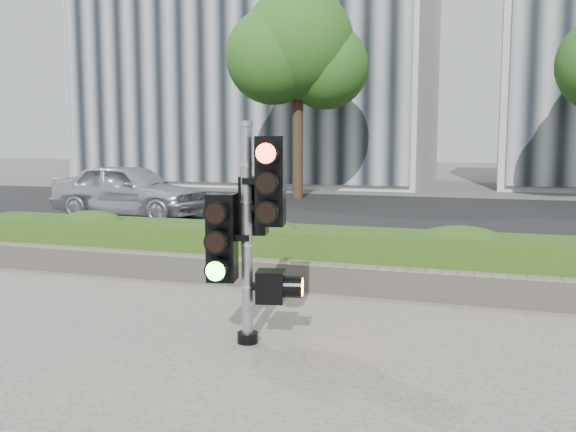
# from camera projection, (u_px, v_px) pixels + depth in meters

# --- Properties ---
(ground) EXTENTS (120.00, 120.00, 0.00)m
(ground) POSITION_uv_depth(u_px,v_px,m) (283.00, 340.00, 5.83)
(ground) COLOR #51514C
(ground) RESTS_ON ground
(road) EXTENTS (60.00, 13.00, 0.02)m
(road) POSITION_uv_depth(u_px,v_px,m) (414.00, 219.00, 15.24)
(road) COLOR black
(road) RESTS_ON ground
(curb) EXTENTS (60.00, 0.25, 0.12)m
(curb) POSITION_uv_depth(u_px,v_px,m) (354.00, 270.00, 8.79)
(curb) COLOR gray
(curb) RESTS_ON ground
(stone_wall) EXTENTS (12.00, 0.32, 0.34)m
(stone_wall) POSITION_uv_depth(u_px,v_px,m) (333.00, 278.00, 7.59)
(stone_wall) COLOR gray
(stone_wall) RESTS_ON sidewalk
(hedge) EXTENTS (12.00, 1.00, 0.68)m
(hedge) POSITION_uv_depth(u_px,v_px,m) (345.00, 256.00, 8.19)
(hedge) COLOR #557C26
(hedge) RESTS_ON sidewalk
(building_left) EXTENTS (16.00, 9.00, 15.00)m
(building_left) POSITION_uv_depth(u_px,v_px,m) (263.00, 27.00, 29.45)
(building_left) COLOR #B7B7B2
(building_left) RESTS_ON ground
(tree_left) EXTENTS (4.61, 4.03, 7.34)m
(tree_left) POSITION_uv_depth(u_px,v_px,m) (298.00, 49.00, 20.37)
(tree_left) COLOR black
(tree_left) RESTS_ON ground
(traffic_signal) EXTENTS (0.74, 0.60, 2.04)m
(traffic_signal) POSITION_uv_depth(u_px,v_px,m) (250.00, 222.00, 5.54)
(traffic_signal) COLOR black
(traffic_signal) RESTS_ON sidewalk
(car_silver) EXTENTS (4.13, 1.84, 1.38)m
(car_silver) POSITION_uv_depth(u_px,v_px,m) (129.00, 190.00, 15.40)
(car_silver) COLOR silver
(car_silver) RESTS_ON road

